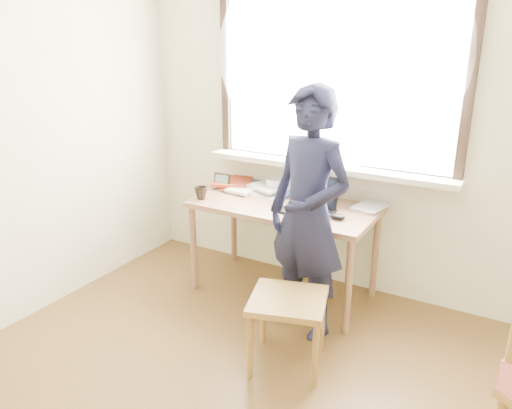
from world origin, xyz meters
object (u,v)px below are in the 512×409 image
Objects in this scene: laptop at (310,203)px; mug_dark at (201,193)px; work_chair at (288,308)px; desk at (284,214)px; mug_white at (275,185)px; person at (309,215)px.

mug_dark is at bearing -168.17° from laptop.
mug_dark reaches higher than work_chair.
work_chair is at bearing -61.07° from desk.
desk is at bearing -48.92° from mug_white.
desk is 0.25m from laptop.
mug_white is (-0.41, 0.25, -0.00)m from laptop.
person is (-0.07, 0.40, 0.42)m from work_chair.
laptop is 0.68× the size of work_chair.
mug_white is at bearing 148.30° from person.
mug_dark is at bearing -161.10° from desk.
person is at bearing -68.03° from laptop.
mug_white reaches higher than work_chair.
laptop reaches higher than desk.
mug_white is at bearing 47.69° from mug_dark.
work_chair is (0.98, -0.55, -0.38)m from mug_dark.
mug_white reaches higher than mug_dark.
mug_dark is at bearing 150.90° from work_chair.
work_chair is at bearing -74.64° from laptop.
person is at bearing -46.51° from mug_white.
mug_white is 1.20m from work_chair.
desk is 0.62m from mug_dark.
mug_white is (-0.19, 0.22, 0.12)m from desk.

